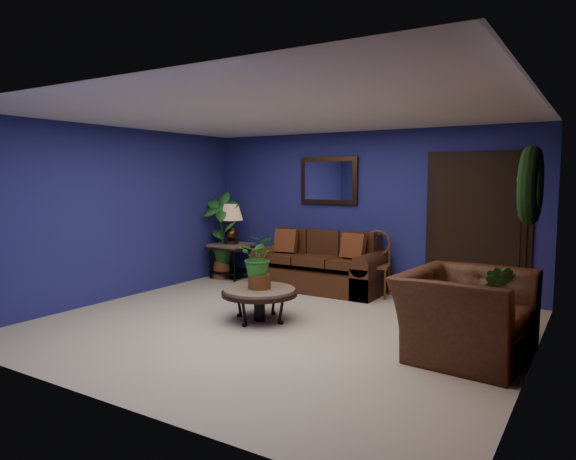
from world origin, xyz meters
The scene contains 18 objects.
floor centered at (0.00, 0.00, 0.00)m, with size 5.50×5.50×0.00m, color #BCAE9C.
wall_back centered at (0.00, 2.50, 1.25)m, with size 5.50×0.04×2.50m, color navy.
wall_left centered at (-2.75, 0.00, 1.25)m, with size 0.04×5.00×2.50m, color navy.
wall_right_brick centered at (2.75, 0.00, 1.25)m, with size 0.04×5.00×2.50m, color brown.
ceiling centered at (0.00, 0.00, 2.50)m, with size 5.50×5.00×0.02m, color silver.
crown_molding centered at (2.72, 0.00, 2.43)m, with size 0.03×5.00×0.14m, color white.
wall_mirror centered at (-0.60, 2.46, 1.72)m, with size 1.02×0.06×0.77m, color #472C17.
closet_door centered at (1.75, 2.47, 1.05)m, with size 1.44×0.06×2.18m, color black.
wreath centered at (2.69, 0.05, 1.70)m, with size 0.72×0.72×0.16m, color black.
sofa centered at (-0.53, 2.08, 0.30)m, with size 2.06×0.89×0.93m.
coffee_table centered at (-0.32, 0.06, 0.35)m, with size 0.94×0.94×0.40m.
end_table centered at (-2.30, 2.05, 0.47)m, with size 0.67×0.67×0.61m.
table_lamp centered at (-2.30, 2.05, 1.05)m, with size 0.41×0.41×0.68m.
side_chair centered at (0.39, 2.12, 0.55)m, with size 0.49×0.49×0.98m.
armchair centered at (2.15, 0.09, 0.42)m, with size 1.29×1.13×0.84m, color #402612.
coffee_plant centered at (-0.32, 0.06, 0.76)m, with size 0.59×0.55×0.66m.
floor_plant centered at (2.35, 0.54, 0.46)m, with size 0.44×0.38×0.87m.
tall_plant centered at (-2.45, 1.95, 0.83)m, with size 0.74×0.56×1.53m.
Camera 1 is at (3.27, -5.06, 1.77)m, focal length 32.00 mm.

